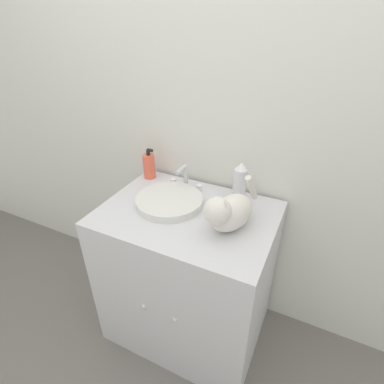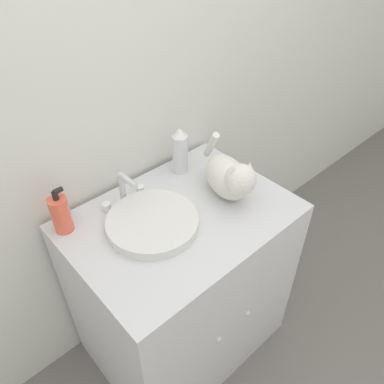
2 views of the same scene
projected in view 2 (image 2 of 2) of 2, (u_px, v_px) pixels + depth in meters
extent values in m
plane|color=slate|center=(226.00, 379.00, 1.74)|extent=(8.00, 8.00, 0.00)
cube|color=silver|center=(115.00, 80.00, 1.32)|extent=(6.00, 0.05, 2.50)
cube|color=silver|center=(183.00, 285.00, 1.65)|extent=(0.83, 0.60, 0.84)
sphere|color=silver|center=(219.00, 340.00, 1.40)|extent=(0.02, 0.02, 0.02)
sphere|color=silver|center=(248.00, 314.00, 1.49)|extent=(0.02, 0.02, 0.02)
cylinder|color=silver|center=(153.00, 222.00, 1.33)|extent=(0.33, 0.33, 0.04)
cylinder|color=silver|center=(122.00, 188.00, 1.40)|extent=(0.02, 0.02, 0.13)
cylinder|color=silver|center=(128.00, 180.00, 1.33)|extent=(0.02, 0.10, 0.02)
cylinder|color=white|center=(107.00, 207.00, 1.39)|extent=(0.03, 0.03, 0.03)
cylinder|color=white|center=(140.00, 190.00, 1.47)|extent=(0.03, 0.03, 0.03)
ellipsoid|color=silver|center=(226.00, 177.00, 1.44)|extent=(0.21, 0.27, 0.15)
sphere|color=silver|center=(241.00, 180.00, 1.33)|extent=(0.15, 0.15, 0.12)
cone|color=silver|center=(234.00, 171.00, 1.29)|extent=(0.05, 0.05, 0.04)
cone|color=silver|center=(250.00, 167.00, 1.31)|extent=(0.05, 0.05, 0.04)
cylinder|color=silver|center=(211.00, 145.00, 1.49)|extent=(0.06, 0.10, 0.15)
cylinder|color=#EF6047|center=(61.00, 215.00, 1.28)|extent=(0.07, 0.07, 0.14)
cylinder|color=black|center=(55.00, 196.00, 1.23)|extent=(0.02, 0.02, 0.03)
cylinder|color=black|center=(58.00, 190.00, 1.23)|extent=(0.03, 0.02, 0.02)
cylinder|color=silver|center=(180.00, 154.00, 1.54)|extent=(0.06, 0.06, 0.17)
cone|color=white|center=(180.00, 132.00, 1.48)|extent=(0.06, 0.06, 0.04)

